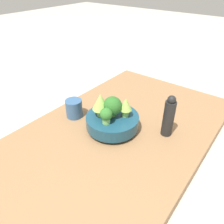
# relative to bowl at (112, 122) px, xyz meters

# --- Properties ---
(ground_plane) EXTENTS (6.00, 6.00, 0.00)m
(ground_plane) POSITION_rel_bowl_xyz_m (-0.00, 0.02, -0.08)
(ground_plane) COLOR #ADA89E
(table) EXTENTS (1.04, 0.62, 0.05)m
(table) POSITION_rel_bowl_xyz_m (-0.00, 0.02, -0.06)
(table) COLOR olive
(table) RESTS_ON ground_plane
(bowl) EXTENTS (0.20, 0.20, 0.06)m
(bowl) POSITION_rel_bowl_xyz_m (0.00, 0.00, 0.00)
(bowl) COLOR navy
(bowl) RESTS_ON table
(broccoli_floret_right) EXTENTS (0.05, 0.05, 0.06)m
(broccoli_floret_right) POSITION_rel_bowl_xyz_m (0.04, 0.01, 0.06)
(broccoli_floret_right) COLOR #7AB256
(broccoli_floret_right) RESTS_ON bowl
(romanesco_piece_far) EXTENTS (0.05, 0.05, 0.08)m
(romanesco_piece_far) POSITION_rel_bowl_xyz_m (-0.03, 0.04, 0.07)
(romanesco_piece_far) COLOR #7AB256
(romanesco_piece_far) RESTS_ON bowl
(broccoli_floret_center) EXTENTS (0.07, 0.07, 0.08)m
(broccoli_floret_center) POSITION_rel_bowl_xyz_m (0.00, 0.00, 0.07)
(broccoli_floret_center) COLOR #6BA34C
(broccoli_floret_center) RESTS_ON bowl
(romanesco_piece_near) EXTENTS (0.06, 0.06, 0.09)m
(romanesco_piece_near) POSITION_rel_bowl_xyz_m (0.02, -0.04, 0.08)
(romanesco_piece_near) COLOR #609347
(romanesco_piece_near) RESTS_ON bowl
(cup) EXTENTS (0.07, 0.07, 0.08)m
(cup) POSITION_rel_bowl_xyz_m (0.03, -0.18, 0.00)
(cup) COLOR #33567F
(cup) RESTS_ON table
(pepper_mill) EXTENTS (0.04, 0.04, 0.17)m
(pepper_mill) POSITION_rel_bowl_xyz_m (-0.10, 0.18, 0.04)
(pepper_mill) COLOR black
(pepper_mill) RESTS_ON table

